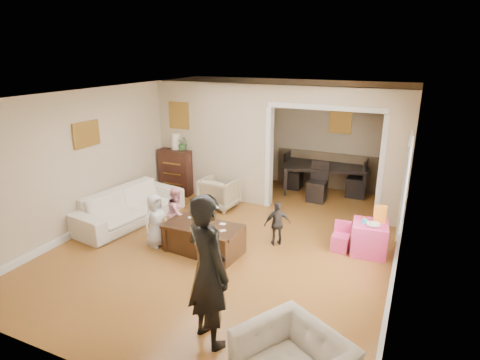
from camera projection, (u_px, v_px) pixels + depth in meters
The scene contains 26 objects.
floor at pixel (235, 238), 7.27m from camera, with size 7.00×7.00×0.00m, color #A66F2A.
partition_left at pixel (214, 142), 8.97m from camera, with size 2.75×0.18×2.60m, color #C2AC8D.
partition_right at pixel (396, 160), 7.46m from camera, with size 0.55×0.18×2.60m, color #C2AC8D.
partition_header at pixel (327, 96), 7.65m from camera, with size 2.22×0.18×0.35m, color #C2AC8D.
window_pane at pixel (406, 183), 5.37m from camera, with size 0.03×0.95×1.10m, color white.
framed_art_partition at pixel (179, 115), 9.04m from camera, with size 0.45×0.03×0.55m, color brown.
framed_art_sofa_wall at pixel (86, 134), 7.27m from camera, with size 0.03×0.55×0.40m, color brown.
framed_art_alcove at pixel (341, 120), 9.29m from camera, with size 0.45×0.03×0.55m, color brown.
sofa at pixel (129, 206), 7.87m from camera, with size 2.26×0.89×0.66m, color white.
armchair_back at pixel (220, 193), 8.62m from camera, with size 0.71×0.73×0.66m, color tan.
dresser at pixel (177, 171), 9.43m from camera, with size 0.78×0.44×1.07m, color black.
table_lamp at pixel (176, 142), 9.21m from camera, with size 0.22×0.22×0.36m, color #FAE7CC.
potted_plant at pixel (183, 143), 9.14m from camera, with size 0.30×0.26×0.33m, color #38672D.
coffee_table at pixel (203, 238), 6.72m from camera, with size 1.29×0.65×0.48m, color #342010.
coffee_cup at pixel (207, 225), 6.55m from camera, with size 0.09×0.09×0.08m, color silver.
play_table at pixel (369, 238), 6.66m from camera, with size 0.56×0.56×0.54m, color #FF439C.
cereal_box at pixel (380, 214), 6.57m from camera, with size 0.20×0.07×0.30m, color yellow.
cyan_cup at pixel (364, 221), 6.56m from camera, with size 0.08×0.08×0.08m, color #25B7BD.
toy_block at pixel (365, 218), 6.72m from camera, with size 0.08×0.06×0.05m, color red.
play_bowl at pixel (373, 225), 6.44m from camera, with size 0.22×0.22×0.05m, color white.
dining_table at pixel (324, 178), 9.53m from camera, with size 1.97×1.10×0.69m, color black.
adult_person at pixel (208, 271), 4.45m from camera, with size 0.67×0.44×1.83m, color black.
child_kneel_a at pixel (155, 221), 6.85m from camera, with size 0.46×0.30×0.94m, color silver.
child_kneel_b at pixel (177, 212), 7.18m from camera, with size 0.46×0.36×0.95m, color pink.
child_toddler at pixel (277, 224), 6.91m from camera, with size 0.47×0.19×0.80m, color black.
craft_papers at pixel (207, 226), 6.61m from camera, with size 0.87×0.52×0.00m.
Camera 1 is at (2.81, -5.97, 3.25)m, focal length 29.92 mm.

